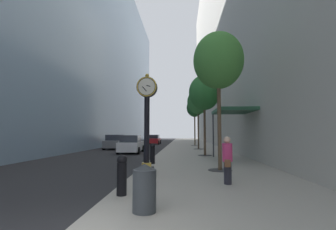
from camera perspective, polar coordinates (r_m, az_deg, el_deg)
ground_plane at (r=30.77m, az=-0.49°, el=-7.78°), size 110.00×110.00×0.00m
sidewalk_right at (r=33.71m, az=5.57°, el=-7.34°), size 6.67×80.00×0.14m
building_block_left at (r=39.19m, az=-19.89°, el=16.19°), size 9.00×80.00×30.84m
building_block_right at (r=38.42m, az=17.95°, el=20.82°), size 9.00×80.00×36.10m
street_clock at (r=9.87m, az=-5.05°, el=-0.99°), size 0.84×0.55×4.19m
bollard_nearest at (r=7.01m, az=-10.91°, el=-13.56°), size 0.29×0.29×1.12m
bollard_third at (r=11.49m, az=-5.15°, el=-9.97°), size 0.29×0.29×1.12m
bollard_fourth at (r=13.75m, az=-3.70°, el=-9.04°), size 0.29×0.29×1.12m
street_tree_near at (r=12.04m, az=11.85°, el=12.39°), size 2.38×2.38×6.57m
street_tree_mid_near at (r=19.21m, az=8.61°, el=5.22°), size 2.42×2.42×6.31m
street_tree_mid_far at (r=26.60m, az=7.16°, el=3.06°), size 2.38×2.38×6.52m
street_tree_far at (r=34.02m, az=6.34°, el=1.65°), size 2.25×2.25×6.58m
trash_bin at (r=5.55m, az=-5.61°, el=-16.65°), size 0.53×0.53×1.05m
pedestrian_walking at (r=8.55m, az=13.93°, el=-10.12°), size 0.39×0.49×1.61m
storefront_awning at (r=16.51m, az=15.04°, el=0.76°), size 2.40×3.60×3.30m
car_red_near at (r=40.63m, az=-3.31°, el=-5.84°), size 2.04×4.17×1.58m
car_grey_mid at (r=28.71m, az=-12.43°, el=-6.31°), size 2.08×4.15×1.68m
car_white_far at (r=22.97m, az=-8.76°, el=-6.89°), size 2.16×4.45×1.67m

